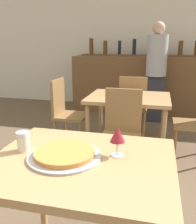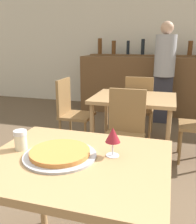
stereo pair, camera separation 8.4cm
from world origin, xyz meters
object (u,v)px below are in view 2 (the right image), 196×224
Objects in this scene: cheese_shaker at (21,140)px; person_standing at (164,70)px; pizza_tray at (60,153)px; chair_far_side_front at (125,128)px; chair_far_side_back at (139,103)px; chair_far_side_left at (71,109)px; wine_glass at (113,136)px.

cheese_shaker is 0.07× the size of person_standing.
cheese_shaker is (-0.25, 0.02, 0.04)m from pizza_tray.
person_standing is at bearing 81.77° from chair_far_side_front.
chair_far_side_back is at bearing 87.16° from pizza_tray.
chair_far_side_left is at bearing 104.08° from cheese_shaker.
chair_far_side_back is (-0.00, 1.11, 0.00)m from chair_far_side_front.
chair_far_side_back reaches higher than cheese_shaker.
chair_far_side_back is at bearing 90.00° from chair_far_side_front.
chair_far_side_front is 1.25m from wine_glass.
chair_far_side_front is at bearing 97.04° from wine_glass.
pizza_tray is (-0.12, -1.27, 0.28)m from chair_far_side_front.
person_standing reaches higher than wine_glass.
chair_far_side_back is 2.32× the size of pizza_tray.
person_standing reaches higher than cheese_shaker.
chair_far_side_back is 0.99m from chair_far_side_left.
chair_far_side_front is 1.30m from pizza_tray.
pizza_tray is 2.44× the size of wine_glass.
wine_glass is at bearing 17.75° from pizza_tray.
cheese_shaker is at bearing -101.46° from person_standing.
pizza_tray is at bearing -162.25° from wine_glass.
chair_far_side_left is 5.66× the size of wine_glass.
chair_far_side_left is 1.97m from pizza_tray.
chair_far_side_front is at bearing -124.09° from chair_far_side_left.
cheese_shaker reaches higher than pizza_tray.
chair_far_side_back is at bearing 81.15° from cheese_shaker.
chair_far_side_back is 0.54× the size of person_standing.
person_standing is (0.28, 0.86, 0.40)m from chair_far_side_back.
pizza_tray is 0.25m from cheese_shaker.
chair_far_side_back reaches higher than pizza_tray.
wine_glass reaches higher than pizza_tray.
chair_far_side_left is 2.32× the size of pizza_tray.
wine_glass is at bearing -150.95° from chair_far_side_left.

